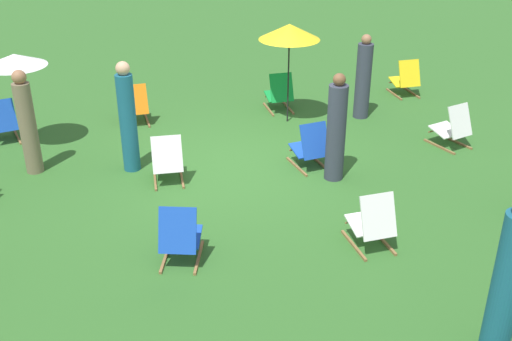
{
  "coord_description": "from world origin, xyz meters",
  "views": [
    {
      "loc": [
        2.06,
        9.28,
        4.65
      ],
      "look_at": [
        0.0,
        1.2,
        0.5
      ],
      "focal_mm": 42.96,
      "sensor_mm": 36.0,
      "label": 1
    }
  ],
  "objects_px": {
    "deckchair_11": "(372,223)",
    "deckchair_10": "(135,106)",
    "deckchair_7": "(180,236)",
    "umbrella_0": "(289,32)",
    "person_2": "(336,131)",
    "person_0": "(363,79)",
    "deckchair_2": "(453,128)",
    "deckchair_6": "(167,161)",
    "umbrella_2": "(15,60)",
    "person_4": "(27,124)",
    "deckchair_13": "(2,123)",
    "deckchair_1": "(310,147)",
    "deckchair_0": "(279,94)",
    "deckchair_8": "(406,79)",
    "person_3": "(128,119)",
    "person_1": "(508,282)"
  },
  "relations": [
    {
      "from": "umbrella_2",
      "to": "person_4",
      "type": "bearing_deg",
      "value": 98.66
    },
    {
      "from": "deckchair_2",
      "to": "deckchair_8",
      "type": "relative_size",
      "value": 1.04
    },
    {
      "from": "deckchair_1",
      "to": "deckchair_13",
      "type": "xyz_separation_m",
      "value": [
        5.21,
        -2.49,
        0.0
      ]
    },
    {
      "from": "deckchair_13",
      "to": "umbrella_2",
      "type": "height_order",
      "value": "umbrella_2"
    },
    {
      "from": "deckchair_6",
      "to": "person_4",
      "type": "distance_m",
      "value": 2.39
    },
    {
      "from": "deckchair_2",
      "to": "person_1",
      "type": "distance_m",
      "value": 5.49
    },
    {
      "from": "umbrella_0",
      "to": "deckchair_0",
      "type": "bearing_deg",
      "value": -91.46
    },
    {
      "from": "deckchair_13",
      "to": "umbrella_0",
      "type": "height_order",
      "value": "umbrella_0"
    },
    {
      "from": "deckchair_11",
      "to": "deckchair_13",
      "type": "height_order",
      "value": "same"
    },
    {
      "from": "deckchair_0",
      "to": "deckchair_11",
      "type": "bearing_deg",
      "value": 86.71
    },
    {
      "from": "deckchair_2",
      "to": "person_3",
      "type": "height_order",
      "value": "person_3"
    },
    {
      "from": "deckchair_8",
      "to": "person_2",
      "type": "distance_m",
      "value": 4.64
    },
    {
      "from": "deckchair_0",
      "to": "person_2",
      "type": "bearing_deg",
      "value": 89.26
    },
    {
      "from": "umbrella_0",
      "to": "person_1",
      "type": "relative_size",
      "value": 1.04
    },
    {
      "from": "person_4",
      "to": "deckchair_2",
      "type": "bearing_deg",
      "value": 27.66
    },
    {
      "from": "person_0",
      "to": "person_2",
      "type": "height_order",
      "value": "person_2"
    },
    {
      "from": "deckchair_13",
      "to": "person_3",
      "type": "height_order",
      "value": "person_3"
    },
    {
      "from": "deckchair_13",
      "to": "person_3",
      "type": "xyz_separation_m",
      "value": [
        -2.24,
        1.82,
        0.55
      ]
    },
    {
      "from": "deckchair_7",
      "to": "umbrella_0",
      "type": "height_order",
      "value": "umbrella_0"
    },
    {
      "from": "deckchair_0",
      "to": "deckchair_7",
      "type": "height_order",
      "value": "same"
    },
    {
      "from": "deckchair_7",
      "to": "person_2",
      "type": "height_order",
      "value": "person_2"
    },
    {
      "from": "deckchair_2",
      "to": "person_4",
      "type": "xyz_separation_m",
      "value": [
        7.38,
        -0.81,
        0.49
      ]
    },
    {
      "from": "deckchair_0",
      "to": "deckchair_1",
      "type": "height_order",
      "value": "same"
    },
    {
      "from": "person_2",
      "to": "person_1",
      "type": "bearing_deg",
      "value": -151.17
    },
    {
      "from": "umbrella_2",
      "to": "person_2",
      "type": "bearing_deg",
      "value": 153.32
    },
    {
      "from": "deckchair_6",
      "to": "deckchair_11",
      "type": "xyz_separation_m",
      "value": [
        -2.43,
        2.61,
        0.0
      ]
    },
    {
      "from": "umbrella_0",
      "to": "umbrella_2",
      "type": "distance_m",
      "value": 4.98
    },
    {
      "from": "deckchair_1",
      "to": "deckchair_8",
      "type": "height_order",
      "value": "same"
    },
    {
      "from": "deckchair_8",
      "to": "person_1",
      "type": "relative_size",
      "value": 0.44
    },
    {
      "from": "person_0",
      "to": "person_4",
      "type": "height_order",
      "value": "person_4"
    },
    {
      "from": "deckchair_11",
      "to": "person_2",
      "type": "xyz_separation_m",
      "value": [
        -0.24,
        -2.05,
        0.48
      ]
    },
    {
      "from": "umbrella_0",
      "to": "person_3",
      "type": "distance_m",
      "value": 3.64
    },
    {
      "from": "deckchair_8",
      "to": "deckchair_1",
      "type": "bearing_deg",
      "value": 42.09
    },
    {
      "from": "deckchair_11",
      "to": "person_2",
      "type": "distance_m",
      "value": 2.12
    },
    {
      "from": "umbrella_0",
      "to": "person_0",
      "type": "height_order",
      "value": "umbrella_0"
    },
    {
      "from": "deckchair_6",
      "to": "person_0",
      "type": "xyz_separation_m",
      "value": [
        -4.21,
        -1.92,
        0.44
      ]
    },
    {
      "from": "deckchair_6",
      "to": "deckchair_13",
      "type": "bearing_deg",
      "value": -37.43
    },
    {
      "from": "deckchair_2",
      "to": "deckchair_6",
      "type": "relative_size",
      "value": 1.04
    },
    {
      "from": "person_0",
      "to": "person_4",
      "type": "distance_m",
      "value": 6.44
    },
    {
      "from": "deckchair_13",
      "to": "person_4",
      "type": "bearing_deg",
      "value": 98.97
    },
    {
      "from": "deckchair_13",
      "to": "person_2",
      "type": "xyz_separation_m",
      "value": [
        -5.46,
        2.98,
        0.48
      ]
    },
    {
      "from": "umbrella_2",
      "to": "deckchair_2",
      "type": "bearing_deg",
      "value": 166.38
    },
    {
      "from": "deckchair_11",
      "to": "person_4",
      "type": "height_order",
      "value": "person_4"
    },
    {
      "from": "umbrella_2",
      "to": "person_1",
      "type": "xyz_separation_m",
      "value": [
        -5.18,
        6.76,
        -0.75
      ]
    },
    {
      "from": "deckchair_11",
      "to": "deckchair_10",
      "type": "bearing_deg",
      "value": -65.41
    },
    {
      "from": "deckchair_8",
      "to": "deckchair_2",
      "type": "bearing_deg",
      "value": 80.15
    },
    {
      "from": "deckchair_8",
      "to": "person_4",
      "type": "relative_size",
      "value": 0.47
    },
    {
      "from": "deckchair_1",
      "to": "person_2",
      "type": "relative_size",
      "value": 0.46
    },
    {
      "from": "person_3",
      "to": "person_4",
      "type": "xyz_separation_m",
      "value": [
        1.61,
        -0.32,
        -0.06
      ]
    },
    {
      "from": "deckchair_11",
      "to": "person_0",
      "type": "bearing_deg",
      "value": -114.16
    }
  ]
}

